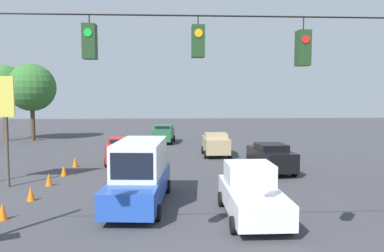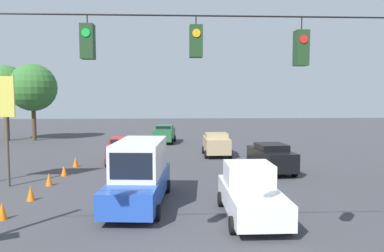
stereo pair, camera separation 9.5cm
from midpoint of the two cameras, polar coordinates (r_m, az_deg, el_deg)
name	(u,v)px [view 2 (the right image)]	position (r m, az deg, el deg)	size (l,w,h in m)	color
overhead_signal_span	(198,93)	(9.45, 1.21, 5.06)	(19.14, 0.38, 7.84)	#939399
pickup_truck_white_crossing_near	(251,193)	(15.42, 9.11, -10.07)	(2.25, 5.13, 2.12)	silver
sedan_black_oncoming_far	(271,157)	(24.40, 12.08, -4.68)	(2.43, 4.63, 1.82)	black
sedan_green_withflow_deep	(164,134)	(38.41, -4.16, -1.16)	(2.38, 4.27, 1.84)	#236038
sedan_tan_oncoming_deep	(216,144)	(30.27, 3.83, -2.75)	(2.12, 3.82, 1.85)	tan
sedan_red_withflow_far	(123,150)	(27.24, -10.39, -3.62)	(2.14, 3.96, 1.88)	red
box_truck_blue_withflow_mid	(140,173)	(17.08, -7.84, -7.12)	(2.76, 6.66, 2.85)	#234CB2
traffic_cone_second	(2,211)	(16.84, -26.79, -11.47)	(0.37, 0.37, 0.70)	orange
traffic_cone_third	(31,193)	(19.16, -23.23, -9.39)	(0.37, 0.37, 0.70)	orange
traffic_cone_fourth	(49,179)	(21.86, -20.83, -7.60)	(0.37, 0.37, 0.70)	orange
traffic_cone_fifth	(64,170)	(24.16, -18.81, -6.38)	(0.37, 0.37, 0.70)	orange
traffic_cone_farthest	(76,162)	(26.89, -17.22, -5.22)	(0.37, 0.37, 0.70)	orange
tree_horizon_left	(33,88)	(43.77, -23.04, 5.39)	(5.06, 5.06, 8.25)	#4C3823
tree_horizon_right	(5,86)	(44.84, -26.53, 5.48)	(4.34, 4.34, 8.10)	#4C3823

